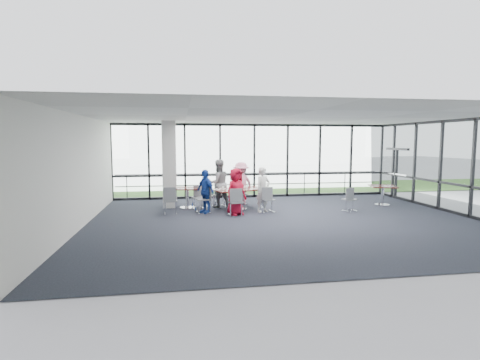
{
  "coord_description": "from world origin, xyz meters",
  "views": [
    {
      "loc": [
        -3.21,
        -11.04,
        2.47
      ],
      "look_at": [
        -1.14,
        1.85,
        1.1
      ],
      "focal_mm": 28.0,
      "sensor_mm": 36.0,
      "label": 1
    }
  ],
  "objects": [
    {
      "name": "condiment_caddy",
      "position": [
        -1.11,
        2.18,
        0.77
      ],
      "size": [
        0.1,
        0.07,
        0.04
      ],
      "primitive_type": "cube",
      "color": "black",
      "rests_on": "main_table"
    },
    {
      "name": "wall_left",
      "position": [
        -6.0,
        0.0,
        1.6
      ],
      "size": [
        0.1,
        10.0,
        3.2
      ],
      "primitive_type": "cube",
      "color": "silver",
      "rests_on": "ground"
    },
    {
      "name": "chair_main_nr",
      "position": [
        -0.24,
        1.47,
        0.44
      ],
      "size": [
        0.52,
        0.52,
        0.87
      ],
      "primitive_type": null,
      "rotation": [
        0.0,
        0.0,
        0.26
      ],
      "color": "slate",
      "rests_on": "ground"
    },
    {
      "name": "menu_b",
      "position": [
        -0.33,
        2.18,
        0.75
      ],
      "size": [
        0.38,
        0.33,
        0.0
      ],
      "primitive_type": "cube",
      "rotation": [
        0.0,
        0.0,
        -0.41
      ],
      "color": "silver",
      "rests_on": "main_table"
    },
    {
      "name": "chair_spare_lb",
      "position": [
        -2.59,
        2.57,
        0.41
      ],
      "size": [
        0.47,
        0.47,
        0.82
      ],
      "primitive_type": null,
      "rotation": [
        0.0,
        0.0,
        3.35
      ],
      "color": "slate",
      "rests_on": "ground"
    },
    {
      "name": "menu_a",
      "position": [
        -1.12,
        1.77,
        0.75
      ],
      "size": [
        0.38,
        0.38,
        0.0
      ],
      "primitive_type": "cube",
      "rotation": [
        0.0,
        0.0,
        0.78
      ],
      "color": "silver",
      "rests_on": "main_table"
    },
    {
      "name": "diner_near_right",
      "position": [
        -0.39,
        1.49,
        0.78
      ],
      "size": [
        0.7,
        0.63,
        1.57
      ],
      "primitive_type": "imported",
      "rotation": [
        0.0,
        0.0,
        0.47
      ],
      "color": "silver",
      "rests_on": "ground"
    },
    {
      "name": "plate_fr",
      "position": [
        -0.83,
        2.65,
        0.76
      ],
      "size": [
        0.27,
        0.27,
        0.01
      ],
      "primitive_type": "cylinder",
      "color": "white",
      "rests_on": "main_table"
    },
    {
      "name": "hangar_main",
      "position": [
        4.0,
        32.0,
        3.0
      ],
      "size": [
        24.0,
        10.0,
        6.0
      ],
      "primitive_type": "cube",
      "color": "silver",
      "rests_on": "ground"
    },
    {
      "name": "chair_main_fr",
      "position": [
        -0.91,
        3.16,
        0.41
      ],
      "size": [
        0.54,
        0.54,
        0.81
      ],
      "primitive_type": null,
      "rotation": [
        0.0,
        0.0,
        3.64
      ],
      "color": "slate",
      "rests_on": "ground"
    },
    {
      "name": "side_table_right",
      "position": [
        4.48,
        2.18,
        0.64
      ],
      "size": [
        1.14,
        1.14,
        0.75
      ],
      "rotation": [
        0.0,
        0.0,
        -0.27
      ],
      "color": "#3E1612",
      "rests_on": "ground"
    },
    {
      "name": "chair_spare_r",
      "position": [
        2.67,
        1.19,
        0.41
      ],
      "size": [
        0.54,
        0.54,
        0.83
      ],
      "primitive_type": null,
      "rotation": [
        0.0,
        0.0,
        0.43
      ],
      "color": "slate",
      "rests_on": "ground"
    },
    {
      "name": "plate_nl",
      "position": [
        -1.46,
        1.66,
        0.76
      ],
      "size": [
        0.25,
        0.25,
        0.01
      ],
      "primitive_type": "cylinder",
      "color": "white",
      "rests_on": "main_table"
    },
    {
      "name": "green_bottle",
      "position": [
        -1.06,
        2.22,
        0.85
      ],
      "size": [
        0.05,
        0.05,
        0.2
      ],
      "primitive_type": "cylinder",
      "color": "#1E652D",
      "rests_on": "main_table"
    },
    {
      "name": "chair_main_end",
      "position": [
        -2.45,
        1.68,
        0.47
      ],
      "size": [
        0.56,
        0.56,
        0.95
      ],
      "primitive_type": null,
      "rotation": [
        0.0,
        0.0,
        -1.34
      ],
      "color": "slate",
      "rests_on": "ground"
    },
    {
      "name": "diner_end",
      "position": [
        -2.37,
        1.67,
        0.75
      ],
      "size": [
        0.87,
        1.0,
        1.5
      ],
      "primitive_type": "imported",
      "rotation": [
        0.0,
        0.0,
        -1.02
      ],
      "color": "#1D42A7",
      "rests_on": "ground"
    },
    {
      "name": "main_table",
      "position": [
        -1.14,
        2.15,
        0.62
      ],
      "size": [
        2.08,
        1.55,
        0.75
      ],
      "rotation": [
        0.0,
        0.0,
        0.32
      ],
      "color": "#3E1612",
      "rests_on": "ground"
    },
    {
      "name": "diner_far_right",
      "position": [
        -0.89,
        3.13,
        0.83
      ],
      "size": [
        1.2,
        1.02,
        1.65
      ],
      "primitive_type": "imported",
      "rotation": [
        0.0,
        0.0,
        3.68
      ],
      "color": "pink",
      "rests_on": "ground"
    },
    {
      "name": "curtain_wall_back",
      "position": [
        0.0,
        5.0,
        1.6
      ],
      "size": [
        12.0,
        0.1,
        3.2
      ],
      "primitive_type": "cube",
      "color": "white",
      "rests_on": "ground"
    },
    {
      "name": "floor",
      "position": [
        0.0,
        0.0,
        -0.01
      ],
      "size": [
        12.0,
        10.0,
        0.02
      ],
      "primitive_type": "cube",
      "color": "#1F212C",
      "rests_on": "ground"
    },
    {
      "name": "structural_column",
      "position": [
        -3.6,
        3.0,
        1.6
      ],
      "size": [
        0.5,
        0.5,
        3.2
      ],
      "primitive_type": "cube",
      "color": "silver",
      "rests_on": "ground"
    },
    {
      "name": "tumbler_c",
      "position": [
        -1.22,
        2.41,
        0.82
      ],
      "size": [
        0.07,
        0.07,
        0.15
      ],
      "primitive_type": "cylinder",
      "color": "white",
      "rests_on": "main_table"
    },
    {
      "name": "plate_fl",
      "position": [
        -1.72,
        2.25,
        0.76
      ],
      "size": [
        0.26,
        0.26,
        0.01
      ],
      "primitive_type": "cylinder",
      "color": "white",
      "rests_on": "main_table"
    },
    {
      "name": "chair_spare_la",
      "position": [
        -3.56,
        1.66,
        0.45
      ],
      "size": [
        0.47,
        0.47,
        0.91
      ],
      "primitive_type": null,
      "rotation": [
        0.0,
        0.0,
        0.06
      ],
      "color": "slate",
      "rests_on": "ground"
    },
    {
      "name": "tumbler_d",
      "position": [
        -1.75,
        1.83,
        0.83
      ],
      "size": [
        0.08,
        0.08,
        0.15
      ],
      "primitive_type": "cylinder",
      "color": "white",
      "rests_on": "main_table"
    },
    {
      "name": "menu_c",
      "position": [
        -1.15,
        2.49,
        0.75
      ],
      "size": [
        0.34,
        0.39,
        0.0
      ],
      "primitive_type": "cube",
      "rotation": [
        0.0,
        0.0,
        1.15
      ],
      "color": "silver",
      "rests_on": "main_table"
    },
    {
      "name": "diner_near_left",
      "position": [
        -1.39,
        1.18,
        0.78
      ],
      "size": [
        0.91,
        0.83,
        1.57
      ],
      "primitive_type": "imported",
      "rotation": [
        0.0,
        0.0,
        0.56
      ],
      "color": "#B10D27",
      "rests_on": "ground"
    },
    {
      "name": "curtain_wall_right",
      "position": [
        6.0,
        0.0,
        1.6
      ],
      "size": [
        0.1,
        10.0,
        3.2
      ],
      "primitive_type": "cube",
      "color": "white",
      "rests_on": "ground"
    },
    {
      "name": "chair_main_fl",
      "position": [
        -1.78,
        2.85,
        0.44
      ],
      "size": [
        0.53,
        0.53,
        0.89
      ],
      "primitive_type": null,
      "rotation": [
        0.0,
        0.0,
        3.4
      ],
      "color": "slate",
      "rests_on": "ground"
    },
    {
      "name": "side_table_left",
      "position": [
        -2.96,
        2.74,
        0.63
      ],
      "size": [
        0.94,
        0.94,
        0.75
      ],
      "rotation": [
        0.0,
        0.0,
        -0.13
      ],
      "color": "#3E1612",
      "rests_on": "ground"
    },
    {
      "name": "wall_front",
      "position": [
        0.0,
        -5.0,
        1.6
      ],
      "size": [
        12.0,
        0.1,
        3.2
      ],
      "primitive_type": "cube",
      "color": "silver",
      "rests_on": "ground"
    },
    {
      "name": "tumbler_a",
      "position": [
        -1.31,
        1.83,
        0.82
      ],
      "size": [
        0.07,
        0.07,
        0.14
      ],
      "primitive_type": "cylinder",
      "color": "white",
      "rests_on": "main_table"
    },
    {
      "name": "ceiling",
      "position": [
        0.0,
        0.0,
        3.2
      ],
      "size": [
        12.0,
        10.0,
        0.04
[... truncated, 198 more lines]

